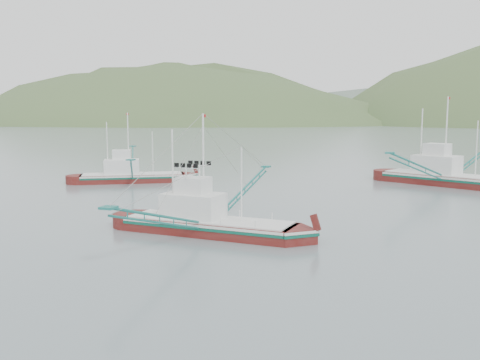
% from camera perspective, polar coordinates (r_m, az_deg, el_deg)
% --- Properties ---
extents(ground, '(1200.00, 1200.00, 0.00)m').
position_cam_1_polar(ground, '(39.41, -2.78, -5.67)').
color(ground, slate).
rests_on(ground, ground).
extents(main_boat, '(13.06, 23.17, 9.40)m').
position_cam_1_polar(main_boat, '(39.00, -3.60, -3.79)').
color(main_boat, '#53110D').
rests_on(main_boat, ground).
extents(bg_boat_left, '(15.00, 21.61, 9.43)m').
position_cam_1_polar(bg_boat_left, '(68.79, -11.49, 1.40)').
color(bg_boat_left, '#53110D').
rests_on(bg_boat_left, ground).
extents(bg_boat_right, '(16.89, 26.76, 11.52)m').
position_cam_1_polar(bg_boat_right, '(69.23, 21.31, 1.42)').
color(bg_boat_right, '#53110D').
rests_on(bg_boat_right, ground).
extents(headland_left, '(448.00, 308.00, 210.00)m').
position_cam_1_polar(headland_left, '(440.85, -7.65, 6.03)').
color(headland_left, '#455D30').
rests_on(headland_left, ground).
extents(ridge_distant, '(960.00, 400.00, 240.00)m').
position_cam_1_polar(ridge_distant, '(596.07, 20.15, 5.95)').
color(ridge_distant, slate).
rests_on(ridge_distant, ground).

